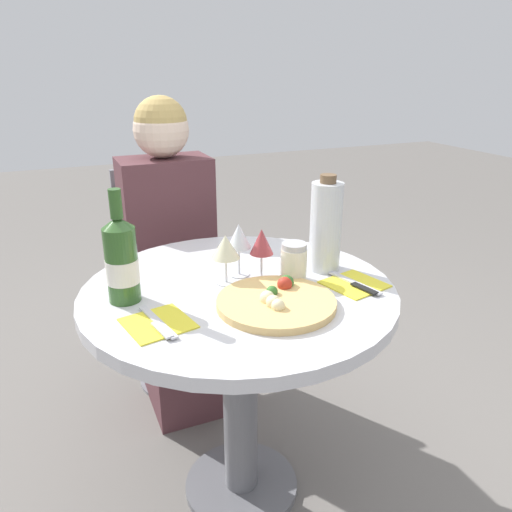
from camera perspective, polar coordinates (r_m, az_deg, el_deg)
The scene contains 13 objects.
ground_plane at distance 1.84m, azimuth -1.68°, elevation -24.85°, with size 12.00×12.00×0.00m, color slate.
dining_table at distance 1.47m, azimuth -1.92°, elevation -8.80°, with size 0.88×0.88×0.74m.
chair_behind_diner at distance 2.16m, azimuth -10.02°, elevation -2.78°, with size 0.36×0.36×0.93m.
seated_diner at distance 2.00m, azimuth -9.28°, elevation -1.43°, with size 0.34×0.44×1.22m.
pizza_large at distance 1.30m, azimuth 2.35°, elevation -5.18°, with size 0.31×0.31×0.05m.
wine_bottle at distance 1.33m, azimuth -15.12°, elevation -0.47°, with size 0.09×0.09×0.30m.
tall_carafe at distance 1.49m, azimuth 7.98°, elevation 3.40°, with size 0.09×0.09×0.29m.
sugar_shaker at distance 1.43m, azimuth 4.33°, elevation -0.69°, with size 0.08×0.08×0.11m.
wine_glass_center at distance 1.44m, azimuth -1.97°, elevation 2.15°, with size 0.07×0.07×0.16m.
wine_glass_front_left at distance 1.39m, azimuth -3.50°, elevation 0.95°, with size 0.08×0.08×0.14m.
wine_glass_front_right at distance 1.43m, azimuth 0.64°, elevation 1.52°, with size 0.07×0.07×0.15m.
place_setting_left at distance 1.23m, azimuth -11.12°, elevation -7.58°, with size 0.18×0.19×0.01m.
place_setting_right at distance 1.44m, azimuth 11.26°, elevation -3.18°, with size 0.18×0.19×0.01m.
Camera 1 is at (-0.46, -1.19, 1.32)m, focal length 35.00 mm.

